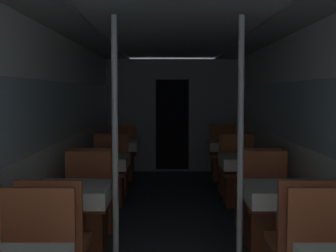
# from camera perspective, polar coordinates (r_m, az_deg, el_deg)

# --- Properties ---
(wall_left) EXTENTS (0.05, 10.41, 2.19)m
(wall_left) POSITION_cam_1_polar(r_m,az_deg,el_deg) (5.16, -13.72, -0.64)
(wall_left) COLOR silver
(wall_left) RESTS_ON ground_plane
(wall_right) EXTENTS (0.05, 10.41, 2.19)m
(wall_right) POSITION_cam_1_polar(r_m,az_deg,el_deg) (5.20, 15.25, -0.63)
(wall_right) COLOR silver
(wall_right) RESTS_ON ground_plane
(ceiling_panel) EXTENTS (2.60, 10.41, 0.07)m
(ceiling_panel) POSITION_cam_1_polar(r_m,az_deg,el_deg) (5.05, 0.83, 11.90)
(ceiling_panel) COLOR silver
(ceiling_panel) RESTS_ON wall_left
(bulkhead_far) EXTENTS (2.54, 0.09, 2.19)m
(bulkhead_far) POSITION_cam_1_polar(r_m,az_deg,el_deg) (9.11, 0.40, 1.25)
(bulkhead_far) COLOR gray
(bulkhead_far) RESTS_ON ground_plane
(dining_table_left_1) EXTENTS (0.64, 0.64, 0.76)m
(dining_table_left_1) POSITION_cam_1_polar(r_m,az_deg,el_deg) (4.11, -11.70, -8.73)
(dining_table_left_1) COLOR #4C4C51
(dining_table_left_1) RESTS_ON ground_plane
(chair_left_far_1) EXTENTS (0.46, 0.46, 0.95)m
(chair_left_far_1) POSITION_cam_1_polar(r_m,az_deg,el_deg) (4.77, -10.15, -11.20)
(chair_left_far_1) COLOR brown
(chair_left_far_1) RESTS_ON ground_plane
(support_pole_left_1) EXTENTS (0.05, 0.05, 2.19)m
(support_pole_left_1) POSITION_cam_1_polar(r_m,az_deg,el_deg) (3.97, -6.59, -2.46)
(support_pole_left_1) COLOR silver
(support_pole_left_1) RESTS_ON ground_plane
(dining_table_left_2) EXTENTS (0.64, 0.64, 0.76)m
(dining_table_left_2) POSITION_cam_1_polar(r_m,az_deg,el_deg) (5.88, -8.10, -4.79)
(dining_table_left_2) COLOR #4C4C51
(dining_table_left_2) RESTS_ON ground_plane
(chair_left_near_2) EXTENTS (0.46, 0.46, 0.95)m
(chair_left_near_2) POSITION_cam_1_polar(r_m,az_deg,el_deg) (5.36, -8.97, -9.45)
(chair_left_near_2) COLOR brown
(chair_left_near_2) RESTS_ON ground_plane
(chair_left_far_2) EXTENTS (0.46, 0.46, 0.95)m
(chair_left_far_2) POSITION_cam_1_polar(r_m,az_deg,el_deg) (6.53, -7.33, -6.97)
(chair_left_far_2) COLOR brown
(chair_left_far_2) RESTS_ON ground_plane
(dining_table_left_3) EXTENTS (0.64, 0.64, 0.76)m
(dining_table_left_3) POSITION_cam_1_polar(r_m,az_deg,el_deg) (7.69, -6.21, -2.67)
(dining_table_left_3) COLOR #4C4C51
(dining_table_left_3) RESTS_ON ground_plane
(chair_left_near_3) EXTENTS (0.46, 0.46, 0.95)m
(chair_left_near_3) POSITION_cam_1_polar(r_m,az_deg,el_deg) (7.14, -6.70, -6.01)
(chair_left_near_3) COLOR brown
(chair_left_near_3) RESTS_ON ground_plane
(chair_left_far_3) EXTENTS (0.46, 0.46, 0.95)m
(chair_left_far_3) POSITION_cam_1_polar(r_m,az_deg,el_deg) (8.33, -5.74, -4.55)
(chair_left_far_3) COLOR brown
(chair_left_far_3) RESTS_ON ground_plane
(dining_table_right_1) EXTENTS (0.64, 0.64, 0.76)m
(dining_table_right_1) POSITION_cam_1_polar(r_m,az_deg,el_deg) (4.14, 13.72, -8.65)
(dining_table_right_1) COLOR #4C4C51
(dining_table_right_1) RESTS_ON ground_plane
(chair_right_far_1) EXTENTS (0.46, 0.46, 0.95)m
(chair_right_far_1) POSITION_cam_1_polar(r_m,az_deg,el_deg) (4.80, 11.89, -11.12)
(chair_right_far_1) COLOR brown
(chair_right_far_1) RESTS_ON ground_plane
(support_pole_right_1) EXTENTS (0.05, 0.05, 2.19)m
(support_pole_right_1) POSITION_cam_1_polar(r_m,az_deg,el_deg) (3.99, 8.70, -2.44)
(support_pole_right_1) COLOR silver
(support_pole_right_1) RESTS_ON ground_plane
(dining_table_right_2) EXTENTS (0.64, 0.64, 0.76)m
(dining_table_right_2) POSITION_cam_1_polar(r_m,az_deg,el_deg) (5.91, 9.46, -4.76)
(dining_table_right_2) COLOR #4C4C51
(dining_table_right_2) RESTS_ON ground_plane
(chair_right_near_2) EXTENTS (0.46, 0.46, 0.95)m
(chair_right_near_2) POSITION_cam_1_polar(r_m,az_deg,el_deg) (5.39, 10.49, -9.40)
(chair_right_near_2) COLOR brown
(chair_right_near_2) RESTS_ON ground_plane
(chair_right_far_2) EXTENTS (0.46, 0.46, 0.95)m
(chair_right_far_2) POSITION_cam_1_polar(r_m,az_deg,el_deg) (6.56, 8.54, -6.95)
(chair_right_far_2) COLOR brown
(chair_right_far_2) RESTS_ON ground_plane
(dining_table_right_3) EXTENTS (0.64, 0.64, 0.76)m
(dining_table_right_3) POSITION_cam_1_polar(r_m,az_deg,el_deg) (7.71, 7.19, -2.66)
(dining_table_right_3) COLOR #4C4C51
(dining_table_right_3) RESTS_ON ground_plane
(chair_right_near_3) EXTENTS (0.46, 0.46, 0.95)m
(chair_right_near_3) POSITION_cam_1_polar(r_m,az_deg,el_deg) (7.16, 7.78, -5.99)
(chair_right_near_3) COLOR brown
(chair_right_near_3) RESTS_ON ground_plane
(chair_right_far_3) EXTENTS (0.46, 0.46, 0.95)m
(chair_right_far_3) POSITION_cam_1_polar(r_m,az_deg,el_deg) (8.35, 6.64, -4.54)
(chair_right_far_3) COLOR brown
(chair_right_far_3) RESTS_ON ground_plane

